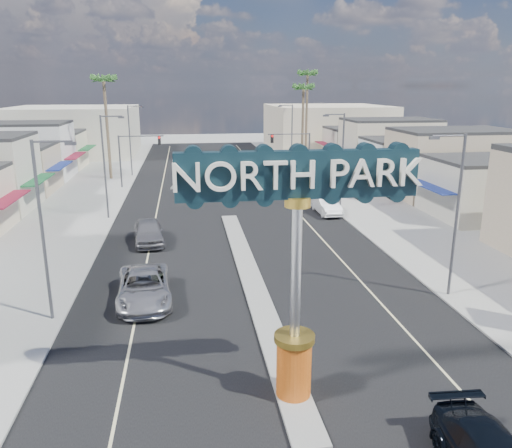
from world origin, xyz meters
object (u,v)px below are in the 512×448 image
object	(u,v)px
palm_right_far	(308,79)
suv_left	(144,287)
streetlight_r_mid	(341,157)
streetlight_l_far	(131,137)
palm_left_far	(104,85)
gateway_sign	(297,248)
car_parked_right	(326,205)
traffic_signal_right	(294,148)
car_parked_left	(148,231)
streetlight_l_mid	(106,162)
streetlight_r_near	(455,208)
palm_right_mid	(304,92)
streetlight_r_far	(291,135)
streetlight_l_near	(45,223)
traffic_signal_left	(136,151)

from	to	relation	value
palm_right_far	suv_left	size ratio (longest dim) A/B	2.31
streetlight_r_mid	streetlight_l_far	bearing A→B (deg)	133.48
streetlight_r_mid	palm_left_far	world-z (taller)	palm_left_far
gateway_sign	car_parked_right	bearing A→B (deg)	71.66
traffic_signal_right	suv_left	size ratio (longest dim) A/B	0.98
suv_left	car_parked_left	xyz separation A→B (m)	(-0.45, 10.70, 0.04)
streetlight_l_mid	car_parked_left	distance (m)	9.51
streetlight_l_far	streetlight_r_near	distance (m)	46.90
streetlight_l_mid	palm_left_far	world-z (taller)	palm_left_far
streetlight_r_mid	palm_right_mid	size ratio (longest dim) A/B	0.74
streetlight_r_near	streetlight_r_mid	xyz separation A→B (m)	(0.00, 20.00, 0.00)
palm_right_far	palm_left_far	bearing A→B (deg)	-156.80
streetlight_r_far	streetlight_l_far	bearing A→B (deg)	180.00
streetlight_l_near	streetlight_l_mid	xyz separation A→B (m)	(0.00, 20.00, 0.00)
gateway_sign	car_parked_left	bearing A→B (deg)	107.96
palm_left_far	streetlight_r_mid	bearing A→B (deg)	-40.48
streetlight_l_mid	traffic_signal_right	bearing A→B (deg)	35.50
traffic_signal_right	car_parked_right	distance (m)	15.27
traffic_signal_left	streetlight_r_far	distance (m)	21.20
car_parked_left	traffic_signal_left	bearing A→B (deg)	90.39
streetlight_r_far	palm_left_far	xyz separation A→B (m)	(-23.43, -2.00, 6.43)
palm_right_mid	car_parked_right	bearing A→B (deg)	-98.47
gateway_sign	streetlight_r_near	bearing A→B (deg)	37.55
streetlight_l_near	car_parked_left	size ratio (longest dim) A/B	1.73
gateway_sign	car_parked_left	xyz separation A→B (m)	(-6.61, 20.39, -5.04)
palm_right_far	car_parked_left	xyz separation A→B (m)	(-21.61, -39.64, -11.50)
traffic_signal_left	streetlight_l_near	world-z (taller)	streetlight_l_near
streetlight_r_near	suv_left	bearing A→B (deg)	174.28
palm_right_mid	traffic_signal_right	bearing A→B (deg)	-107.63
gateway_sign	streetlight_l_far	xyz separation A→B (m)	(-10.43, 50.02, -0.86)
car_parked_left	streetlight_r_near	bearing A→B (deg)	-42.36
traffic_signal_left	streetlight_l_far	xyz separation A→B (m)	(-1.25, 8.01, 0.79)
palm_right_far	streetlight_l_mid	bearing A→B (deg)	-128.48
streetlight_l_near	streetlight_r_mid	xyz separation A→B (m)	(20.87, 20.00, 0.00)
streetlight_l_mid	streetlight_l_far	world-z (taller)	same
streetlight_l_mid	traffic_signal_left	bearing A→B (deg)	84.90
streetlight_l_far	car_parked_left	xyz separation A→B (m)	(3.82, -29.64, -4.18)
streetlight_r_near	suv_left	size ratio (longest dim) A/B	1.48
traffic_signal_left	streetlight_l_near	size ratio (longest dim) A/B	0.67
gateway_sign	suv_left	bearing A→B (deg)	122.48
gateway_sign	suv_left	xyz separation A→B (m)	(-6.16, 9.68, -5.08)
streetlight_l_far	car_parked_right	bearing A→B (deg)	-49.65
streetlight_l_mid	suv_left	distance (m)	19.29
palm_right_far	suv_left	distance (m)	55.81
streetlight_l_near	traffic_signal_right	bearing A→B (deg)	60.01
streetlight_r_mid	palm_right_far	bearing A→B (deg)	81.88
traffic_signal_left	suv_left	size ratio (longest dim) A/B	0.98
palm_right_far	car_parked_right	distance (m)	35.37
streetlight_l_mid	streetlight_r_far	bearing A→B (deg)	46.52
streetlight_l_far	car_parked_right	size ratio (longest dim) A/B	1.84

